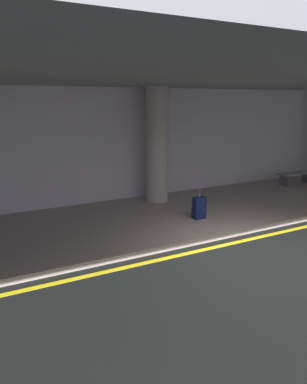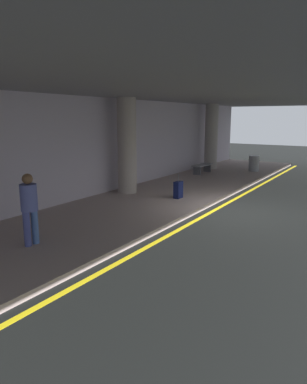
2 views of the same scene
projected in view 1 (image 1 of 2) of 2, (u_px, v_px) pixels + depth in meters
ground_plane at (248, 255)px, 8.04m from camera, size 60.00×60.00×0.00m
sidewalk at (178, 214)px, 10.69m from camera, size 26.00×4.20×0.15m
lane_stripe_yellow at (229, 244)px, 8.63m from camera, size 26.00×0.14×0.01m
support_column_left_mid at (157, 146)px, 11.38m from camera, size 0.73×0.73×3.65m
ceiling_overhang at (190, 79)px, 9.29m from camera, size 28.00×13.20×0.30m
terminal_back_wall at (145, 145)px, 12.17m from camera, size 26.00×0.30×3.80m
suitcase_upright_primary at (199, 208)px, 9.98m from camera, size 0.36×0.22×0.90m
bench_metal at (296, 176)px, 14.04m from camera, size 1.60×0.50×0.48m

